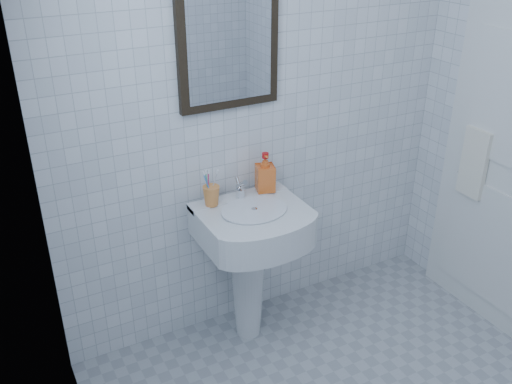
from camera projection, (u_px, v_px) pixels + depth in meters
wall_back at (261, 99)px, 2.81m from camera, size 2.20×0.02×2.50m
wall_left at (101, 294)px, 1.40m from camera, size 0.02×2.40×2.50m
washbasin at (250, 251)px, 2.88m from camera, size 0.52×0.38×0.80m
faucet at (240, 190)px, 2.82m from camera, size 0.05×0.10×0.12m
toothbrush_cup at (211, 196)px, 2.75m from camera, size 0.09×0.09×0.10m
soap_dispenser at (265, 172)px, 2.87m from camera, size 0.11×0.11×0.20m
wall_mirror at (229, 42)px, 2.58m from camera, size 0.50×0.04×0.62m
bathroom_door at (511, 151)px, 2.86m from camera, size 0.04×0.80×2.00m
towel_ring at (483, 131)px, 2.97m from camera, size 0.01×0.18×0.18m
hand_towel at (474, 163)px, 3.04m from camera, size 0.03×0.16×0.38m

